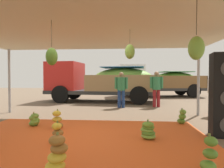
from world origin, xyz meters
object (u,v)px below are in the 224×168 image
(cargo_truck_far, at_px, (157,81))
(worker_0, at_px, (216,91))
(banana_bunch_7, at_px, (57,154))
(worker_1, at_px, (156,86))
(banana_bunch_2, at_px, (57,120))
(banana_bunch_10, at_px, (34,120))
(banana_bunch_9, at_px, (58,134))
(worker_2, at_px, (121,87))
(banana_bunch_6, at_px, (148,131))
(speaker_stack, at_px, (224,95))
(banana_bunch_8, at_px, (210,155))
(cargo_truck_main, at_px, (100,81))
(banana_bunch_5, at_px, (182,117))

(cargo_truck_far, xyz_separation_m, worker_0, (1.09, -7.66, -0.29))
(banana_bunch_7, xyz_separation_m, worker_1, (2.48, 6.95, 0.76))
(banana_bunch_2, height_order, banana_bunch_10, banana_bunch_2)
(worker_0, xyz_separation_m, worker_1, (-1.94, 2.02, 0.08))
(worker_0, height_order, worker_1, worker_1)
(banana_bunch_9, bearing_deg, banana_bunch_10, 129.80)
(worker_2, bearing_deg, banana_bunch_10, -122.15)
(worker_1, bearing_deg, banana_bunch_6, -100.16)
(banana_bunch_2, distance_m, banana_bunch_6, 2.58)
(worker_2, height_order, speaker_stack, speaker_stack)
(banana_bunch_6, bearing_deg, speaker_stack, 10.73)
(banana_bunch_6, bearing_deg, worker_0, 47.93)
(banana_bunch_7, bearing_deg, banana_bunch_6, 48.45)
(banana_bunch_6, distance_m, worker_2, 5.00)
(worker_1, bearing_deg, banana_bunch_10, -134.66)
(banana_bunch_9, height_order, cargo_truck_far, cargo_truck_far)
(banana_bunch_8, bearing_deg, worker_0, 66.09)
(banana_bunch_6, xyz_separation_m, banana_bunch_9, (-1.98, -0.54, 0.03))
(cargo_truck_far, height_order, worker_0, cargo_truck_far)
(banana_bunch_9, xyz_separation_m, cargo_truck_far, (3.76, 11.38, 1.01))
(cargo_truck_main, xyz_separation_m, worker_0, (5.01, -4.08, -0.32))
(worker_0, bearing_deg, banana_bunch_5, -136.25)
(banana_bunch_5, height_order, banana_bunch_10, banana_bunch_5)
(banana_bunch_2, bearing_deg, worker_2, 67.88)
(worker_2, bearing_deg, banana_bunch_8, -76.24)
(banana_bunch_10, xyz_separation_m, speaker_stack, (5.10, -0.62, 0.83))
(banana_bunch_6, bearing_deg, banana_bunch_10, 163.27)
(banana_bunch_6, relative_size, worker_0, 0.28)
(speaker_stack, bearing_deg, banana_bunch_9, -166.91)
(cargo_truck_far, height_order, worker_2, cargo_truck_far)
(cargo_truck_main, bearing_deg, worker_1, -33.97)
(banana_bunch_2, relative_size, cargo_truck_main, 0.08)
(banana_bunch_5, xyz_separation_m, banana_bunch_7, (-2.75, -3.33, 0.05))
(banana_bunch_2, relative_size, banana_bunch_9, 1.07)
(banana_bunch_10, bearing_deg, speaker_stack, -6.96)
(banana_bunch_7, relative_size, worker_1, 0.34)
(banana_bunch_2, distance_m, cargo_truck_far, 10.98)
(banana_bunch_5, xyz_separation_m, banana_bunch_9, (-3.18, -2.12, 0.00))
(banana_bunch_8, xyz_separation_m, banana_bunch_9, (-2.76, 1.00, -0.03))
(banana_bunch_5, height_order, worker_1, worker_1)
(banana_bunch_5, bearing_deg, banana_bunch_9, -146.28)
(banana_bunch_6, distance_m, speaker_stack, 2.06)
(banana_bunch_8, relative_size, banana_bunch_9, 1.13)
(banana_bunch_8, bearing_deg, cargo_truck_main, 108.30)
(banana_bunch_2, relative_size, banana_bunch_5, 1.10)
(banana_bunch_9, distance_m, worker_0, 6.16)
(banana_bunch_5, distance_m, banana_bunch_8, 3.16)
(banana_bunch_10, distance_m, worker_0, 6.55)
(banana_bunch_5, bearing_deg, worker_0, 43.75)
(cargo_truck_far, relative_size, worker_2, 3.87)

